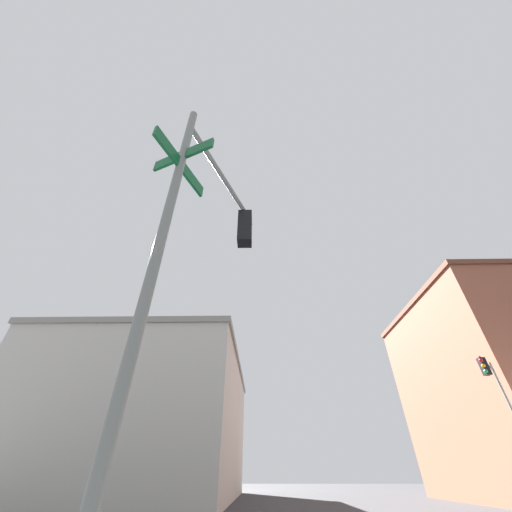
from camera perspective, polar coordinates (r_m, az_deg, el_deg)
traffic_signal_near at (r=4.42m, az=-9.08°, el=4.63°), size 1.41×2.67×6.48m
traffic_signal_far at (r=19.74m, az=40.67°, el=-20.40°), size 2.33×2.52×6.57m
building_stucco at (r=29.52m, az=-19.81°, el=-28.88°), size 14.58×21.08×9.87m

